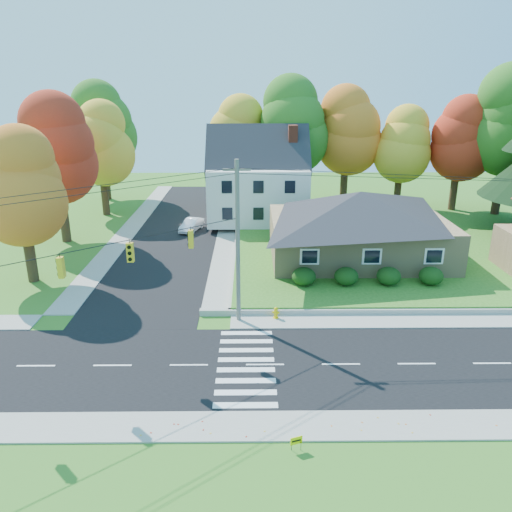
# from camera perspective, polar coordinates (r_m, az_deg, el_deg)

# --- Properties ---
(ground) EXTENTS (120.00, 120.00, 0.00)m
(ground) POSITION_cam_1_polar(r_m,az_deg,el_deg) (26.81, 1.04, -12.34)
(ground) COLOR #3D7923
(road_main) EXTENTS (90.00, 8.00, 0.02)m
(road_main) POSITION_cam_1_polar(r_m,az_deg,el_deg) (26.80, 1.04, -12.32)
(road_main) COLOR black
(road_main) RESTS_ON ground
(road_cross) EXTENTS (8.00, 44.00, 0.02)m
(road_cross) POSITION_cam_1_polar(r_m,az_deg,el_deg) (51.34, -8.74, 3.08)
(road_cross) COLOR black
(road_cross) RESTS_ON ground
(sidewalk_north) EXTENTS (90.00, 2.00, 0.08)m
(sidewalk_north) POSITION_cam_1_polar(r_m,az_deg,el_deg) (31.16, 0.79, -7.48)
(sidewalk_north) COLOR #9C9A90
(sidewalk_north) RESTS_ON ground
(sidewalk_south) EXTENTS (90.00, 2.00, 0.08)m
(sidewalk_south) POSITION_cam_1_polar(r_m,az_deg,el_deg) (22.67, 1.41, -18.85)
(sidewalk_south) COLOR #9C9A90
(sidewalk_south) RESTS_ON ground
(lawn) EXTENTS (30.00, 30.00, 0.50)m
(lawn) POSITION_cam_1_polar(r_m,az_deg,el_deg) (47.96, 16.05, 1.70)
(lawn) COLOR #3D7923
(lawn) RESTS_ON ground
(ranch_house) EXTENTS (14.60, 10.60, 5.40)m
(ranch_house) POSITION_cam_1_polar(r_m,az_deg,el_deg) (41.24, 11.65, 3.64)
(ranch_house) COLOR tan
(ranch_house) RESTS_ON lawn
(colonial_house) EXTENTS (10.40, 8.40, 9.60)m
(colonial_house) POSITION_cam_1_polar(r_m,az_deg,el_deg) (51.73, 0.25, 8.63)
(colonial_house) COLOR silver
(colonial_house) RESTS_ON lawn
(hedge_row) EXTENTS (10.70, 1.70, 1.27)m
(hedge_row) POSITION_cam_1_polar(r_m,az_deg,el_deg) (36.05, 12.63, -2.26)
(hedge_row) COLOR #163A10
(hedge_row) RESTS_ON lawn
(traffic_infrastructure) EXTENTS (38.10, 10.66, 10.00)m
(traffic_infrastructure) POSITION_cam_1_polar(r_m,az_deg,el_deg) (25.78, 0.69, -0.94)
(traffic_infrastructure) COLOR #666059
(traffic_infrastructure) RESTS_ON ground
(tree_lot_0) EXTENTS (6.72, 6.72, 12.51)m
(tree_lot_0) POSITION_cam_1_polar(r_m,az_deg,el_deg) (57.16, -1.93, 13.39)
(tree_lot_0) COLOR #3F2A19
(tree_lot_0) RESTS_ON lawn
(tree_lot_1) EXTENTS (7.84, 7.84, 14.60)m
(tree_lot_1) POSITION_cam_1_polar(r_m,az_deg,el_deg) (56.23, 4.36, 14.59)
(tree_lot_1) COLOR #3F2A19
(tree_lot_1) RESTS_ON lawn
(tree_lot_2) EXTENTS (7.28, 7.28, 13.56)m
(tree_lot_2) POSITION_cam_1_polar(r_m,az_deg,el_deg) (58.08, 10.34, 13.84)
(tree_lot_2) COLOR #3F2A19
(tree_lot_2) RESTS_ON lawn
(tree_lot_3) EXTENTS (6.16, 6.16, 11.47)m
(tree_lot_3) POSITION_cam_1_polar(r_m,az_deg,el_deg) (58.65, 16.34, 12.16)
(tree_lot_3) COLOR #3F2A19
(tree_lot_3) RESTS_ON lawn
(tree_lot_4) EXTENTS (6.72, 6.72, 12.51)m
(tree_lot_4) POSITION_cam_1_polar(r_m,az_deg,el_deg) (59.65, 22.33, 12.26)
(tree_lot_4) COLOR #3F2A19
(tree_lot_4) RESTS_ON lawn
(tree_lot_5) EXTENTS (8.40, 8.40, 15.64)m
(tree_lot_5) POSITION_cam_1_polar(r_m,az_deg,el_deg) (59.35, 26.96, 13.52)
(tree_lot_5) COLOR #3F2A19
(tree_lot_5) RESTS_ON lawn
(tree_west_0) EXTENTS (6.16, 6.16, 11.47)m
(tree_west_0) POSITION_cam_1_polar(r_m,az_deg,el_deg) (39.08, -25.43, 7.20)
(tree_west_0) COLOR #3F2A19
(tree_west_0) RESTS_ON ground
(tree_west_1) EXTENTS (7.28, 7.28, 13.56)m
(tree_west_1) POSITION_cam_1_polar(r_m,az_deg,el_deg) (48.40, -21.96, 11.20)
(tree_west_1) COLOR #3F2A19
(tree_west_1) RESTS_ON ground
(tree_west_2) EXTENTS (6.72, 6.72, 12.51)m
(tree_west_2) POSITION_cam_1_polar(r_m,az_deg,el_deg) (57.56, -17.42, 12.10)
(tree_west_2) COLOR #3F2A19
(tree_west_2) RESTS_ON ground
(tree_west_3) EXTENTS (7.84, 7.84, 14.60)m
(tree_west_3) POSITION_cam_1_polar(r_m,az_deg,el_deg) (65.65, -17.30, 14.02)
(tree_west_3) COLOR #3F2A19
(tree_west_3) RESTS_ON ground
(white_car) EXTENTS (2.31, 3.95, 1.23)m
(white_car) POSITION_cam_1_polar(r_m,az_deg,el_deg) (50.27, -7.38, 3.54)
(white_car) COLOR silver
(white_car) RESTS_ON road_cross
(fire_hydrant) EXTENTS (0.46, 0.36, 0.81)m
(fire_hydrant) POSITION_cam_1_polar(r_m,az_deg,el_deg) (31.40, 2.28, -6.57)
(fire_hydrant) COLOR #DBAE04
(fire_hydrant) RESTS_ON ground
(yard_sign) EXTENTS (0.50, 0.20, 0.64)m
(yard_sign) POSITION_cam_1_polar(r_m,az_deg,el_deg) (21.33, 4.64, -20.31)
(yard_sign) COLOR black
(yard_sign) RESTS_ON ground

